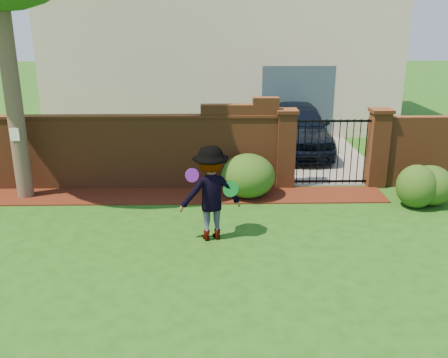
{
  "coord_description": "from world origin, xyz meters",
  "views": [
    {
      "loc": [
        0.68,
        -7.28,
        3.91
      ],
      "look_at": [
        0.88,
        1.4,
        1.05
      ],
      "focal_mm": 39.58,
      "sensor_mm": 36.0,
      "label": 1
    }
  ],
  "objects_px": {
    "man": "(211,194)",
    "frisbee_purple": "(192,175)",
    "frisbee_green": "(231,189)",
    "car": "(299,129)"
  },
  "relations": [
    {
      "from": "man",
      "to": "frisbee_purple",
      "type": "height_order",
      "value": "man"
    },
    {
      "from": "frisbee_purple",
      "to": "frisbee_green",
      "type": "height_order",
      "value": "frisbee_purple"
    },
    {
      "from": "car",
      "to": "man",
      "type": "relative_size",
      "value": 2.47
    },
    {
      "from": "car",
      "to": "man",
      "type": "xyz_separation_m",
      "value": [
        -2.6,
        -6.01,
        0.14
      ]
    },
    {
      "from": "frisbee_green",
      "to": "frisbee_purple",
      "type": "bearing_deg",
      "value": -160.41
    },
    {
      "from": "car",
      "to": "frisbee_green",
      "type": "bearing_deg",
      "value": -109.67
    },
    {
      "from": "man",
      "to": "frisbee_green",
      "type": "xyz_separation_m",
      "value": [
        0.35,
        -0.03,
        0.1
      ]
    },
    {
      "from": "car",
      "to": "frisbee_green",
      "type": "height_order",
      "value": "car"
    },
    {
      "from": "frisbee_purple",
      "to": "frisbee_green",
      "type": "bearing_deg",
      "value": 19.59
    },
    {
      "from": "car",
      "to": "frisbee_green",
      "type": "distance_m",
      "value": 6.44
    }
  ]
}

